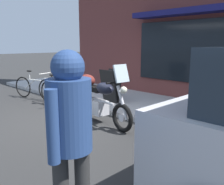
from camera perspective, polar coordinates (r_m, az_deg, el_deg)
ground_plane at (r=5.99m, az=-11.16°, el=-6.13°), size 80.00×80.00×0.00m
touring_motorcycle at (r=5.60m, az=-4.02°, el=-0.90°), size 2.17×0.62×1.38m
parked_bicycle at (r=7.20m, az=-12.99°, el=-0.28°), size 1.68×0.48×0.92m
pedestrian_walking at (r=2.13m, az=-9.85°, el=-7.65°), size 0.49×0.53×1.73m
sandwich_board_sign at (r=7.00m, az=-0.25°, el=1.59°), size 0.55×0.41×0.93m
second_bicycle_by_cafe at (r=8.33m, az=-17.70°, el=1.13°), size 1.71×0.63×0.94m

